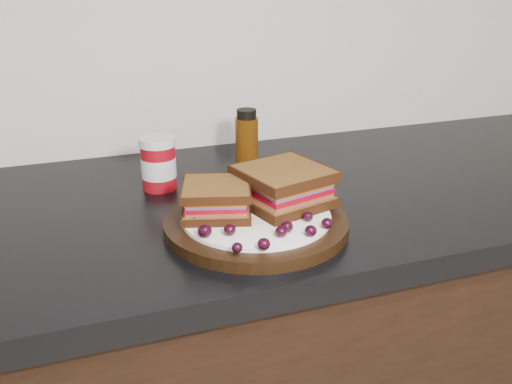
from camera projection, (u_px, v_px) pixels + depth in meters
countertop at (224, 209)px, 0.99m from camera, size 3.98×0.60×0.04m
plate at (256, 223)px, 0.87m from camera, size 0.28×0.28×0.02m
sandwich_left at (216, 199)px, 0.85m from camera, size 0.13×0.13×0.05m
sandwich_right at (284, 186)px, 0.89m from camera, size 0.16×0.16×0.06m
grape_0 at (205, 231)px, 0.78m from camera, size 0.02×0.02×0.02m
grape_1 at (230, 230)px, 0.79m from camera, size 0.02×0.02×0.02m
grape_2 at (237, 248)px, 0.74m from camera, size 0.02×0.02×0.01m
grape_3 at (264, 244)px, 0.75m from camera, size 0.02×0.02×0.02m
grape_4 at (281, 231)px, 0.79m from camera, size 0.02×0.02×0.02m
grape_5 at (287, 227)px, 0.80m from camera, size 0.02×0.02×0.02m
grape_6 at (311, 231)px, 0.79m from camera, size 0.02×0.02×0.02m
grape_7 at (327, 223)px, 0.81m from camera, size 0.02×0.02×0.02m
grape_8 at (308, 216)px, 0.83m from camera, size 0.02×0.02×0.01m
grape_9 at (288, 207)px, 0.86m from camera, size 0.02×0.02×0.02m
grape_10 at (302, 200)px, 0.89m from camera, size 0.02×0.02×0.02m
grape_11 at (281, 197)px, 0.90m from camera, size 0.02×0.02×0.02m
grape_12 at (272, 193)px, 0.91m from camera, size 0.02×0.02×0.02m
grape_13 at (206, 204)px, 0.87m from camera, size 0.02×0.02×0.02m
grape_14 at (199, 211)px, 0.85m from camera, size 0.02×0.02×0.02m
grape_15 at (211, 216)px, 0.83m from camera, size 0.02×0.02×0.02m
grape_16 at (208, 202)px, 0.88m from camera, size 0.02×0.02×0.02m
grape_17 at (203, 206)px, 0.86m from camera, size 0.02×0.02×0.02m
grape_18 at (196, 219)px, 0.82m from camera, size 0.02×0.02×0.02m
condiment_jar at (159, 163)px, 1.00m from camera, size 0.08×0.08×0.09m
oil_bottle at (247, 141)px, 1.08m from camera, size 0.06×0.06×0.12m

